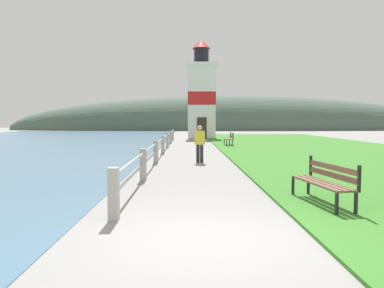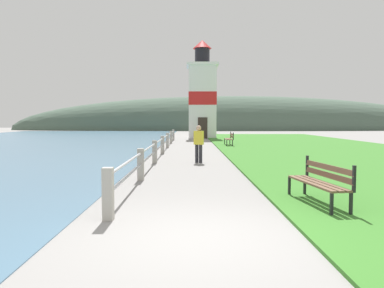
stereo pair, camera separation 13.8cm
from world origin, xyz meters
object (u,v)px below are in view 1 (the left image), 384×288
park_bench_near (325,179)px  park_bench_midway (229,138)px  person_strolling (200,143)px  lighthouse (201,96)px

park_bench_near → park_bench_midway: bearing=-98.0°
park_bench_midway → person_strolling: 10.11m
park_bench_midway → lighthouse: bearing=-81.9°
park_bench_near → park_bench_midway: (0.02, 17.58, -0.00)m
park_bench_near → person_strolling: 8.08m
lighthouse → person_strolling: lighthouse is taller
park_bench_near → person_strolling: (-2.30, 7.74, 0.29)m
park_bench_midway → lighthouse: size_ratio=0.20×
lighthouse → person_strolling: 21.54m
person_strolling → park_bench_near: bearing=-140.4°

